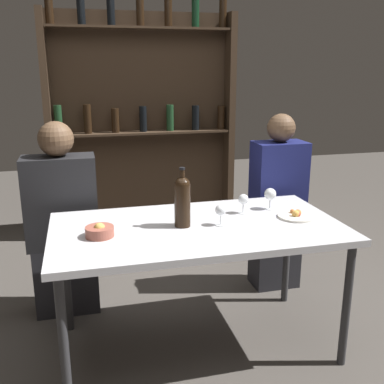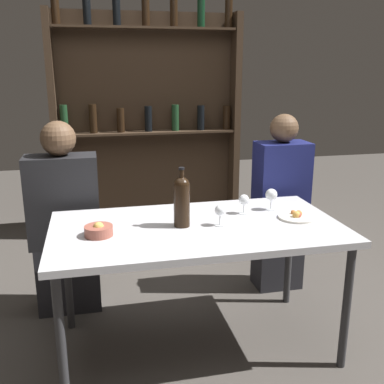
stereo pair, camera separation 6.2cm
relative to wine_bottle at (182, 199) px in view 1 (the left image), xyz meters
name	(u,v)px [view 1 (the left image)]	position (x,y,z in m)	size (l,w,h in m)	color
ground_plane	(197,345)	(0.08, -0.01, -0.87)	(10.00, 10.00, 0.00)	#47423D
dining_table	(198,235)	(0.08, -0.01, -0.20)	(1.53, 0.82, 0.72)	silver
wine_rack_wall	(142,117)	(0.08, 1.99, 0.22)	(1.72, 0.21, 2.12)	#38281C
wine_bottle	(182,199)	(0.00, 0.00, 0.00)	(0.08, 0.08, 0.32)	black
wine_glass_0	(221,211)	(0.20, -0.03, -0.07)	(0.06, 0.06, 0.11)	silver
wine_glass_1	(270,195)	(0.56, 0.16, -0.06)	(0.07, 0.07, 0.13)	silver
wine_glass_2	(243,200)	(0.39, 0.13, -0.07)	(0.06, 0.06, 0.11)	silver
food_plate_0	(296,216)	(0.65, -0.02, -0.14)	(0.21, 0.21, 0.05)	silver
snack_bowl	(100,231)	(-0.43, -0.05, -0.12)	(0.14, 0.14, 0.07)	#995142
seated_person_left	(63,226)	(-0.63, 0.58, -0.29)	(0.43, 0.22, 1.23)	#26262B
seated_person_right	(277,207)	(0.81, 0.58, -0.28)	(0.35, 0.22, 1.24)	#26262B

